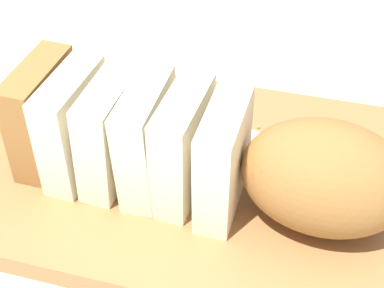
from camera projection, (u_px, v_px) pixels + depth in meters
ground_plane at (192, 182)px, 0.58m from camera, size 3.00×3.00×0.00m
cutting_board at (192, 174)px, 0.57m from camera, size 0.46×0.31×0.02m
bread_loaf at (210, 153)px, 0.50m from camera, size 0.36×0.12×0.11m
bread_knife at (244, 131)px, 0.60m from camera, size 0.26×0.08×0.02m
crumb_near_knife at (249, 186)px, 0.54m from camera, size 0.01×0.01×0.01m
crumb_near_loaf at (258, 127)px, 0.61m from camera, size 0.00×0.00×0.00m
crumb_stray_left at (209, 130)px, 0.60m from camera, size 0.01×0.01×0.01m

